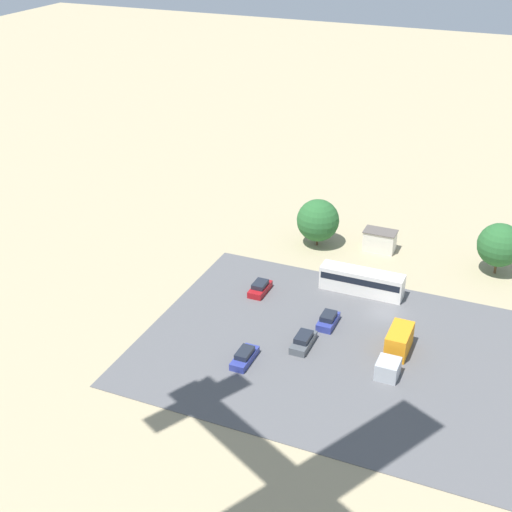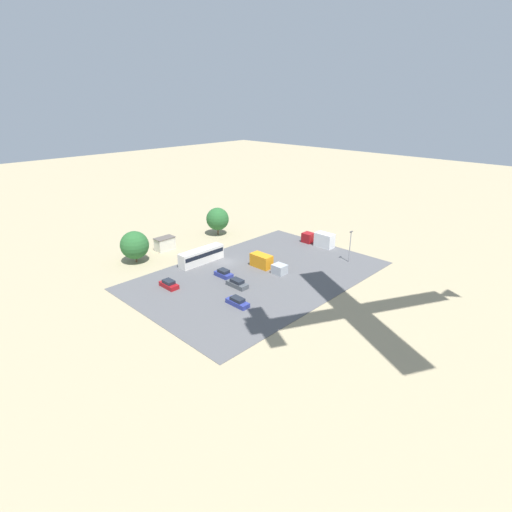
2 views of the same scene
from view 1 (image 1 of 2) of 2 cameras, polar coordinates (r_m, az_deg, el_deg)
ground_plane at (r=92.72m, az=10.21°, el=-4.58°), size 400.00×400.00×0.00m
parking_lot_surface at (r=84.52m, az=8.54°, el=-7.94°), size 51.88×34.42×0.08m
shed_building at (r=107.51m, az=9.87°, el=1.22°), size 4.81×2.90×3.18m
bus at (r=95.87m, az=8.47°, el=-1.98°), size 11.15×2.59×3.27m
parked_car_0 at (r=82.40m, az=-0.92°, el=-8.07°), size 1.79×4.66×1.49m
parked_car_1 at (r=89.08m, az=5.80°, el=-5.13°), size 1.92×4.08×1.61m
parked_car_2 at (r=85.06m, az=3.81°, el=-6.81°), size 1.94×4.69×1.59m
parked_car_3 at (r=95.40m, az=0.33°, el=-2.58°), size 1.93×4.30×1.53m
parked_truck_0 at (r=84.08m, az=11.14°, el=-7.26°), size 2.47×9.15×2.90m
tree_near_shed at (r=106.80m, az=4.98°, el=2.86°), size 6.37×6.37×7.30m
tree_apron_mid at (r=103.98m, az=18.90°, el=0.84°), size 6.11×6.11×7.49m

